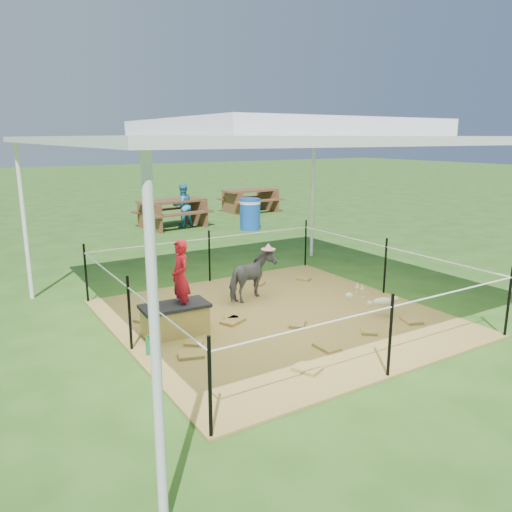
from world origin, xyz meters
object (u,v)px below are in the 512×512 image
woman (180,270)px  picnic_table_far (250,201)px  pony (252,277)px  trash_barrel (250,214)px  distant_person (183,206)px  straw_bale (175,321)px  green_bottle (148,346)px  picnic_table_near (173,214)px  foal (384,300)px

woman → picnic_table_far: woman is taller
pony → woman: bearing=91.3°
trash_barrel → distant_person: 2.10m
straw_bale → pony: 1.84m
straw_bale → green_bottle: bearing=-140.7°
trash_barrel → picnic_table_near: (-1.78, 1.60, -0.05)m
woman → green_bottle: 1.11m
picnic_table_far → straw_bale: bearing=-128.7°
trash_barrel → distant_person: bearing=136.5°
woman → distant_person: bearing=159.1°
picnic_table_near → picnic_table_far: picnic_table_near is taller
woman → picnic_table_far: bearing=147.1°
straw_bale → foal: bearing=-18.7°
woman → foal: 3.09m
foal → pony: bearing=149.5°
woman → straw_bale: bearing=-87.1°
picnic_table_near → distant_person: 0.39m
distant_person → straw_bale: bearing=57.5°
woman → trash_barrel: bearing=145.1°
picnic_table_far → distant_person: distant_person is taller
picnic_table_near → picnic_table_far: bearing=13.7°
picnic_table_far → woman: bearing=-128.3°
pony → foal: pony is taller
trash_barrel → woman: bearing=-127.8°
woman → pony: size_ratio=1.10×
green_bottle → pony: 2.53m
straw_bale → distant_person: (3.57, 7.87, 0.44)m
straw_bale → pony: (1.67, 0.73, 0.20)m
straw_bale → foal: foal is taller
distant_person → green_bottle: bearing=55.5°
straw_bale → trash_barrel: (5.09, 6.43, 0.25)m
foal → trash_barrel: (2.13, 7.43, 0.18)m
green_bottle → distant_person: bearing=63.6°
woman → distant_person: 8.60m
picnic_table_far → distant_person: (-3.39, -1.65, 0.25)m
pony → distant_person: bearing=-38.4°
green_bottle → picnic_table_far: size_ratio=0.12×
picnic_table_near → distant_person: (0.27, -0.16, 0.24)m
pony → picnic_table_far: bearing=-54.6°
pony → picnic_table_near: picnic_table_near is taller
straw_bale → trash_barrel: trash_barrel is taller
straw_bale → picnic_table_far: 11.79m
distant_person → woman: bearing=58.1°
straw_bale → foal: 3.12m
trash_barrel → distant_person: (-1.51, 1.44, 0.19)m
green_bottle → distant_person: distant_person is taller
picnic_table_near → foal: bearing=-100.7°
straw_bale → trash_barrel: bearing=51.6°
picnic_table_near → woman: bearing=-120.2°
picnic_table_far → picnic_table_near: bearing=-160.4°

